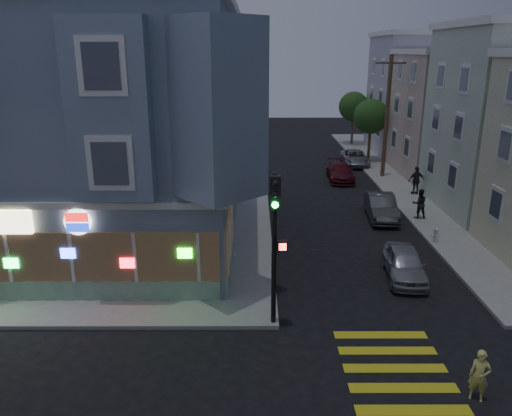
{
  "coord_description": "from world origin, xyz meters",
  "views": [
    {
      "loc": [
        2.15,
        -13.51,
        9.45
      ],
      "look_at": [
        2.19,
        7.12,
        2.9
      ],
      "focal_mm": 35.0,
      "sensor_mm": 36.0,
      "label": 1
    }
  ],
  "objects_px": {
    "utility_pole": "(387,115)",
    "running_child": "(480,376)",
    "parked_car_b": "(381,207)",
    "fire_hydrant": "(436,235)",
    "parked_car_c": "(340,172)",
    "traffic_signal": "(275,226)",
    "parked_car_d": "(355,158)",
    "pedestrian_a": "(420,204)",
    "parked_car_a": "(405,264)",
    "street_tree_far": "(354,107)",
    "pedestrian_b": "(416,180)",
    "street_tree_near": "(371,117)"
  },
  "relations": [
    {
      "from": "pedestrian_b",
      "to": "parked_car_a",
      "type": "relative_size",
      "value": 0.48
    },
    {
      "from": "street_tree_near",
      "to": "parked_car_a",
      "type": "xyz_separation_m",
      "value": [
        -3.6,
        -23.78,
        -3.27
      ]
    },
    {
      "from": "street_tree_near",
      "to": "fire_hydrant",
      "type": "height_order",
      "value": "street_tree_near"
    },
    {
      "from": "pedestrian_a",
      "to": "parked_car_c",
      "type": "height_order",
      "value": "pedestrian_a"
    },
    {
      "from": "street_tree_near",
      "to": "pedestrian_a",
      "type": "bearing_deg",
      "value": -92.03
    },
    {
      "from": "parked_car_d",
      "to": "fire_hydrant",
      "type": "relative_size",
      "value": 5.97
    },
    {
      "from": "utility_pole",
      "to": "running_child",
      "type": "height_order",
      "value": "utility_pole"
    },
    {
      "from": "pedestrian_a",
      "to": "parked_car_a",
      "type": "relative_size",
      "value": 0.44
    },
    {
      "from": "utility_pole",
      "to": "parked_car_d",
      "type": "relative_size",
      "value": 1.99
    },
    {
      "from": "street_tree_near",
      "to": "parked_car_b",
      "type": "xyz_separation_m",
      "value": [
        -2.69,
        -15.78,
        -3.22
      ]
    },
    {
      "from": "utility_pole",
      "to": "street_tree_far",
      "type": "height_order",
      "value": "utility_pole"
    },
    {
      "from": "pedestrian_b",
      "to": "fire_hydrant",
      "type": "xyz_separation_m",
      "value": [
        -1.7,
        -8.88,
        -0.54
      ]
    },
    {
      "from": "parked_car_c",
      "to": "parked_car_d",
      "type": "distance_m",
      "value": 5.61
    },
    {
      "from": "running_child",
      "to": "pedestrian_a",
      "type": "bearing_deg",
      "value": 103.26
    },
    {
      "from": "parked_car_a",
      "to": "street_tree_far",
      "type": "bearing_deg",
      "value": 90.34
    },
    {
      "from": "traffic_signal",
      "to": "fire_hydrant",
      "type": "xyz_separation_m",
      "value": [
        8.48,
        7.92,
        -3.31
      ]
    },
    {
      "from": "parked_car_c",
      "to": "parked_car_d",
      "type": "height_order",
      "value": "parked_car_c"
    },
    {
      "from": "parked_car_d",
      "to": "pedestrian_b",
      "type": "bearing_deg",
      "value": -74.8
    },
    {
      "from": "parked_car_c",
      "to": "street_tree_far",
      "type": "bearing_deg",
      "value": 78.66
    },
    {
      "from": "parked_car_c",
      "to": "traffic_signal",
      "type": "xyz_separation_m",
      "value": [
        -5.78,
        -21.08,
        3.2
      ]
    },
    {
      "from": "running_child",
      "to": "street_tree_near",
      "type": "bearing_deg",
      "value": 108.09
    },
    {
      "from": "utility_pole",
      "to": "running_child",
      "type": "xyz_separation_m",
      "value": [
        -3.57,
        -25.67,
        -4.02
      ]
    },
    {
      "from": "running_child",
      "to": "street_tree_far",
      "type": "bearing_deg",
      "value": 109.45
    },
    {
      "from": "traffic_signal",
      "to": "pedestrian_a",
      "type": "bearing_deg",
      "value": 47.15
    },
    {
      "from": "running_child",
      "to": "traffic_signal",
      "type": "distance_m",
      "value": 7.46
    },
    {
      "from": "parked_car_c",
      "to": "pedestrian_b",
      "type": "bearing_deg",
      "value": -41.88
    },
    {
      "from": "parked_car_d",
      "to": "parked_car_b",
      "type": "bearing_deg",
      "value": -93.22
    },
    {
      "from": "pedestrian_b",
      "to": "traffic_signal",
      "type": "bearing_deg",
      "value": 48.32
    },
    {
      "from": "pedestrian_a",
      "to": "traffic_signal",
      "type": "bearing_deg",
      "value": 54.57
    },
    {
      "from": "street_tree_far",
      "to": "parked_car_d",
      "type": "height_order",
      "value": "street_tree_far"
    },
    {
      "from": "parked_car_a",
      "to": "parked_car_b",
      "type": "bearing_deg",
      "value": 90.33
    },
    {
      "from": "utility_pole",
      "to": "fire_hydrant",
      "type": "bearing_deg",
      "value": -92.88
    },
    {
      "from": "pedestrian_b",
      "to": "parked_car_a",
      "type": "distance_m",
      "value": 13.48
    },
    {
      "from": "pedestrian_a",
      "to": "parked_car_c",
      "type": "xyz_separation_m",
      "value": [
        -3.03,
        9.34,
        -0.36
      ]
    },
    {
      "from": "parked_car_d",
      "to": "parked_car_c",
      "type": "bearing_deg",
      "value": -110.42
    },
    {
      "from": "parked_car_a",
      "to": "street_tree_near",
      "type": "bearing_deg",
      "value": 88.19
    },
    {
      "from": "parked_car_b",
      "to": "fire_hydrant",
      "type": "relative_size",
      "value": 5.71
    },
    {
      "from": "street_tree_far",
      "to": "pedestrian_b",
      "type": "bearing_deg",
      "value": -87.59
    },
    {
      "from": "street_tree_near",
      "to": "parked_car_d",
      "type": "xyz_separation_m",
      "value": [
        -1.5,
        -1.56,
        -3.31
      ]
    },
    {
      "from": "running_child",
      "to": "parked_car_c",
      "type": "height_order",
      "value": "running_child"
    },
    {
      "from": "utility_pole",
      "to": "pedestrian_a",
      "type": "distance_m",
      "value": 10.79
    },
    {
      "from": "parked_car_b",
      "to": "parked_car_d",
      "type": "xyz_separation_m",
      "value": [
        1.19,
        14.22,
        -0.08
      ]
    },
    {
      "from": "parked_car_b",
      "to": "fire_hydrant",
      "type": "height_order",
      "value": "parked_car_b"
    },
    {
      "from": "utility_pole",
      "to": "parked_car_a",
      "type": "height_order",
      "value": "utility_pole"
    },
    {
      "from": "pedestrian_b",
      "to": "parked_car_d",
      "type": "distance_m",
      "value": 9.77
    },
    {
      "from": "pedestrian_b",
      "to": "parked_car_a",
      "type": "height_order",
      "value": "pedestrian_b"
    },
    {
      "from": "street_tree_far",
      "to": "parked_car_d",
      "type": "distance_m",
      "value": 10.22
    },
    {
      "from": "parked_car_b",
      "to": "pedestrian_b",
      "type": "bearing_deg",
      "value": 57.79
    },
    {
      "from": "parked_car_c",
      "to": "parked_car_d",
      "type": "xyz_separation_m",
      "value": [
        2.1,
        5.2,
        -0.02
      ]
    },
    {
      "from": "street_tree_near",
      "to": "pedestrian_b",
      "type": "bearing_deg",
      "value": -85.86
    }
  ]
}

